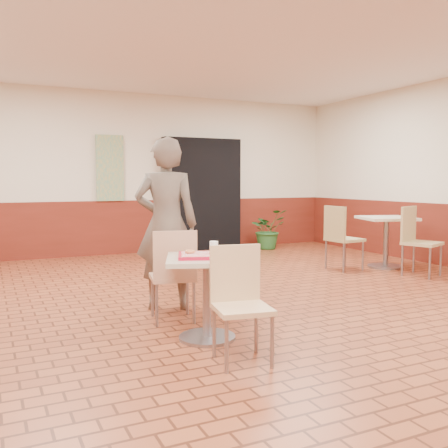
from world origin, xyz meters
name	(u,v)px	position (x,y,z in m)	size (l,w,h in m)	color
room_shell	(282,168)	(0.00, 0.00, 1.50)	(8.01, 10.01, 3.01)	brown
wainscot_band	(281,268)	(0.00, 0.00, 0.50)	(8.00, 10.00, 1.00)	#601D12
corridor_doorway	(202,194)	(1.20, 4.88, 1.10)	(1.60, 0.22, 2.20)	black
promo_poster	(110,168)	(-0.60, 4.94, 1.60)	(0.50, 0.03, 1.20)	gray
main_table	(207,284)	(-0.96, -0.34, 0.48)	(0.68, 0.68, 0.72)	beige
chair_main_front	(239,297)	(-0.94, -0.90, 0.49)	(0.47, 0.47, 0.88)	#E2BB87
chair_main_back	(174,271)	(-1.05, 0.27, 0.50)	(0.49, 0.49, 0.90)	tan
customer	(166,224)	(-0.94, 0.81, 0.91)	(0.67, 0.44, 1.83)	#62574C
serving_tray	(207,255)	(-0.96, -0.34, 0.73)	(0.49, 0.38, 0.03)	#B60D2C
ring_donut	(190,251)	(-1.09, -0.25, 0.76)	(0.09, 0.09, 0.03)	#D6804E
long_john_donut	(217,252)	(-0.89, -0.39, 0.77)	(0.14, 0.07, 0.04)	gold
paper_cup	(214,246)	(-0.87, -0.27, 0.80)	(0.07, 0.07, 0.09)	white
second_table	(386,233)	(3.03, 1.75, 0.54)	(0.76, 0.76, 0.80)	beige
chair_second_left	(341,234)	(2.22, 1.85, 0.55)	(0.49, 0.49, 0.99)	tan
chair_second_front	(417,237)	(2.95, 1.05, 0.56)	(0.59, 0.59, 1.00)	tan
potted_plant	(268,229)	(2.43, 4.40, 0.40)	(0.72, 0.62, 0.80)	#235926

